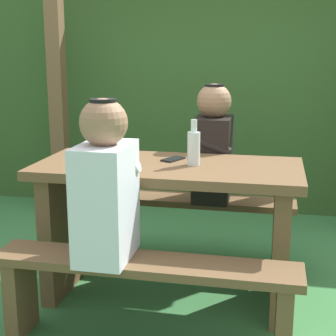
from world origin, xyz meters
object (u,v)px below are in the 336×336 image
(bottle_left, at_px, (194,147))
(cell_phone, at_px, (173,159))
(bench_far, at_px, (184,215))
(person_white_shirt, at_px, (106,186))
(drinking_glass, at_px, (130,150))
(person_black_coat, at_px, (213,147))
(bench_near, at_px, (145,285))
(picnic_table, at_px, (168,208))

(bottle_left, bearing_deg, cell_phone, 143.05)
(bench_far, bearing_deg, bottle_left, -74.98)
(person_white_shirt, bearing_deg, bench_far, 80.27)
(person_white_shirt, relative_size, drinking_glass, 8.29)
(person_black_coat, distance_m, cell_phone, 0.44)
(person_black_coat, height_order, bottle_left, person_black_coat)
(bench_near, xyz_separation_m, drinking_glass, (-0.25, 0.64, 0.49))
(bench_near, bearing_deg, bench_far, 90.00)
(bench_near, xyz_separation_m, bench_far, (0.00, 1.02, 0.00))
(picnic_table, bearing_deg, person_black_coat, 70.71)
(bench_far, height_order, cell_phone, cell_phone)
(person_white_shirt, relative_size, cell_phone, 5.14)
(person_black_coat, bearing_deg, picnic_table, -109.29)
(person_white_shirt, bearing_deg, person_black_coat, 70.86)
(bench_far, bearing_deg, bench_near, -90.00)
(person_white_shirt, relative_size, person_black_coat, 1.00)
(picnic_table, distance_m, person_white_shirt, 0.59)
(picnic_table, height_order, cell_phone, cell_phone)
(bench_near, relative_size, person_white_shirt, 1.95)
(person_white_shirt, relative_size, bottle_left, 3.00)
(bench_far, distance_m, cell_phone, 0.61)
(person_black_coat, xyz_separation_m, drinking_glass, (-0.42, -0.38, 0.04))
(picnic_table, distance_m, cell_phone, 0.27)
(person_black_coat, bearing_deg, person_white_shirt, -109.14)
(drinking_glass, relative_size, cell_phone, 0.62)
(cell_phone, bearing_deg, bench_far, 115.74)
(picnic_table, xyz_separation_m, cell_phone, (0.01, 0.10, 0.25))
(bench_near, distance_m, person_black_coat, 1.13)
(person_white_shirt, xyz_separation_m, person_black_coat, (0.35, 1.02, 0.00))
(bottle_left, bearing_deg, person_black_coat, 85.16)
(person_white_shirt, bearing_deg, drinking_glass, 96.42)
(bench_far, relative_size, bottle_left, 5.83)
(drinking_glass, bearing_deg, person_black_coat, 41.88)
(picnic_table, bearing_deg, drinking_glass, 152.57)
(drinking_glass, distance_m, cell_phone, 0.26)
(bench_near, relative_size, bottle_left, 5.83)
(picnic_table, relative_size, bench_far, 1.00)
(bottle_left, bearing_deg, bench_far, 105.02)
(person_black_coat, xyz_separation_m, cell_phone, (-0.17, -0.40, 0.00))
(person_white_shirt, bearing_deg, bench_near, -1.09)
(cell_phone, bearing_deg, picnic_table, -68.98)
(bench_far, height_order, person_black_coat, person_black_coat)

